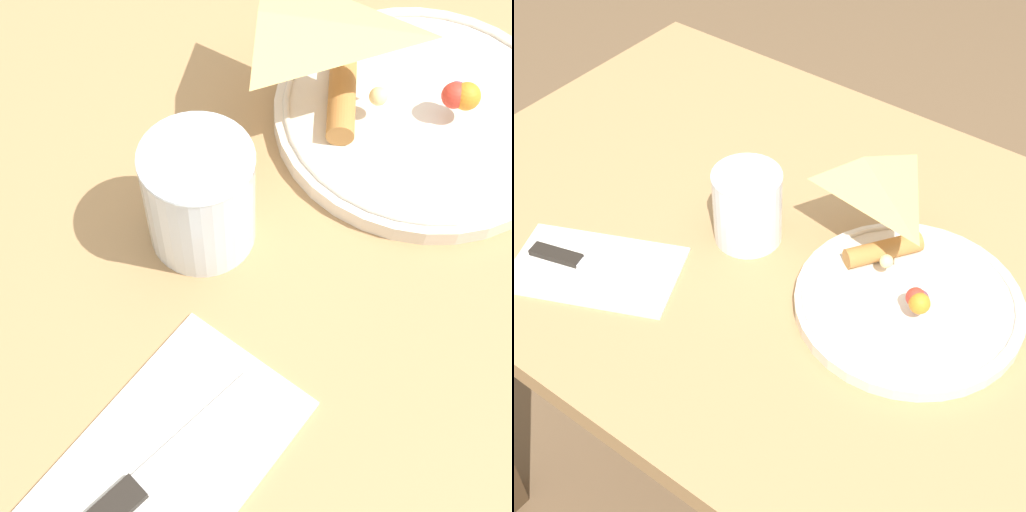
% 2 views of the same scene
% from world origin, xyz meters
% --- Properties ---
extents(ground_plane, '(6.00, 6.00, 0.00)m').
position_xyz_m(ground_plane, '(0.00, 0.00, 0.00)').
color(ground_plane, brown).
extents(dining_table, '(1.15, 0.68, 0.73)m').
position_xyz_m(dining_table, '(0.00, 0.00, 0.61)').
color(dining_table, '#A87F51').
rests_on(dining_table, ground_plane).
extents(plate_pizza, '(0.26, 0.26, 0.06)m').
position_xyz_m(plate_pizza, '(0.09, -0.01, 0.74)').
color(plate_pizza, silver).
rests_on(plate_pizza, dining_table).
extents(milk_glass, '(0.09, 0.09, 0.10)m').
position_xyz_m(milk_glass, '(-0.13, -0.03, 0.77)').
color(milk_glass, white).
rests_on(milk_glass, dining_table).
extents(napkin_folded, '(0.23, 0.19, 0.00)m').
position_xyz_m(napkin_folded, '(-0.24, -0.18, 0.73)').
color(napkin_folded, white).
rests_on(napkin_folded, dining_table).
extents(butter_knife, '(0.18, 0.07, 0.01)m').
position_xyz_m(butter_knife, '(-0.24, -0.19, 0.73)').
color(butter_knife, black).
rests_on(butter_knife, napkin_folded).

